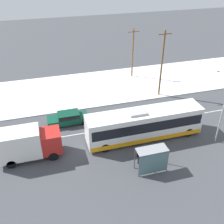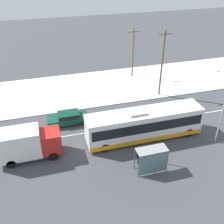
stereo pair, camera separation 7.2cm
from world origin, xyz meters
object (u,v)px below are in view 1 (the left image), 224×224
(sedan_car, at_px, (68,118))
(utility_pole_snowlot, at_px, (133,52))
(utility_pole_roadside, at_px, (162,63))
(box_truck, at_px, (27,143))
(pedestrian_at_stop, at_px, (140,154))
(streetlamp, at_px, (222,101))
(city_bus, at_px, (144,124))
(bus_shelter, at_px, (153,158))

(sedan_car, bearing_deg, utility_pole_snowlot, -137.90)
(sedan_car, distance_m, utility_pole_roadside, 14.17)
(box_truck, bearing_deg, sedan_car, 47.31)
(pedestrian_at_stop, distance_m, streetlamp, 9.74)
(city_bus, bearing_deg, sedan_car, 146.23)
(city_bus, height_order, streetlamp, streetlamp)
(city_bus, relative_size, streetlamp, 1.66)
(box_truck, relative_size, pedestrian_at_stop, 3.37)
(pedestrian_at_stop, relative_size, utility_pole_snowlot, 0.24)
(bus_shelter, bearing_deg, box_truck, 154.61)
(utility_pole_roadside, bearing_deg, pedestrian_at_stop, -122.02)
(pedestrian_at_stop, distance_m, utility_pole_snowlot, 20.38)
(bus_shelter, bearing_deg, utility_pole_roadside, 62.78)
(streetlamp, bearing_deg, sedan_car, 153.18)
(city_bus, bearing_deg, pedestrian_at_stop, -117.33)
(pedestrian_at_stop, bearing_deg, city_bus, 62.67)
(pedestrian_at_stop, distance_m, bus_shelter, 1.60)
(city_bus, distance_m, box_truck, 11.97)
(city_bus, height_order, pedestrian_at_stop, city_bus)
(city_bus, height_order, utility_pole_roadside, utility_pole_roadside)
(streetlamp, xyz_separation_m, utility_pole_snowlot, (-2.81, 17.88, -0.71))
(pedestrian_at_stop, height_order, utility_pole_roadside, utility_pole_roadside)
(box_truck, distance_m, utility_pole_snowlot, 22.51)
(utility_pole_roadside, bearing_deg, streetlamp, -82.96)
(city_bus, distance_m, utility_pole_roadside, 10.66)
(city_bus, xyz_separation_m, box_truck, (-11.97, 0.08, 0.05))
(bus_shelter, bearing_deg, sedan_car, 121.85)
(bus_shelter, bearing_deg, city_bus, 76.14)
(city_bus, relative_size, box_truck, 2.04)
(utility_pole_roadside, height_order, utility_pole_snowlot, utility_pole_roadside)
(bus_shelter, xyz_separation_m, utility_pole_snowlot, (5.48, 20.55, 2.33))
(bus_shelter, height_order, utility_pole_roadside, utility_pole_roadside)
(sedan_car, relative_size, bus_shelter, 1.67)
(city_bus, relative_size, utility_pole_roadside, 1.37)
(city_bus, bearing_deg, bus_shelter, -103.86)
(bus_shelter, relative_size, utility_pole_snowlot, 0.37)
(streetlamp, bearing_deg, pedestrian_at_stop, -171.55)
(city_bus, height_order, sedan_car, city_bus)
(sedan_car, xyz_separation_m, bus_shelter, (6.21, -9.99, 0.89))
(box_truck, height_order, pedestrian_at_stop, box_truck)
(pedestrian_at_stop, bearing_deg, box_truck, 159.54)
(bus_shelter, distance_m, utility_pole_snowlot, 21.39)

